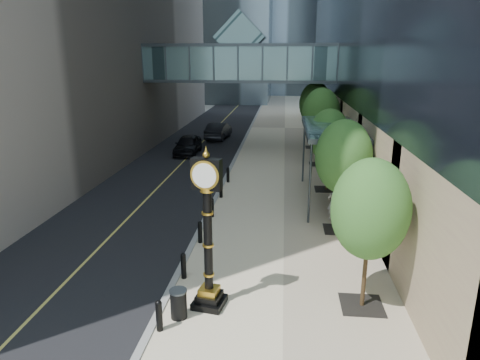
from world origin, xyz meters
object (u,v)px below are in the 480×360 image
Objects in this scene: street_clock at (208,242)px; car_far at (219,131)px; car_near at (188,145)px; trash_bin at (179,305)px; pedestrian at (333,203)px.

car_far is at bearing 108.56° from street_clock.
car_far reaches higher than car_near.
street_clock is 5.81× the size of trash_bin.
car_far reaches higher than trash_bin.
pedestrian is 0.38× the size of car_near.
trash_bin is at bearing 38.29° from pedestrian.
street_clock is 9.84m from pedestrian.
car_near is (-10.70, 14.44, -0.13)m from pedestrian.
car_far is (-9.14, 21.71, -0.10)m from pedestrian.
street_clock is at bearing 103.25° from car_far.
street_clock is at bearing 40.08° from pedestrian.
car_far is at bearing -86.92° from pedestrian.
street_clock reaches higher than car_near.
car_far is (1.56, 7.28, 0.03)m from car_near.
car_near is at bearing 83.12° from car_far.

